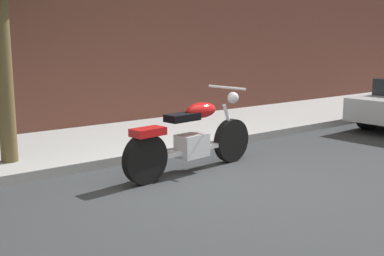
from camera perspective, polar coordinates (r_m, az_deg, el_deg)
The scene contains 3 objects.
ground_plane at distance 6.20m, azimuth 1.59°, elevation -6.62°, with size 60.00×60.00×0.00m, color #303335.
sidewalk at distance 8.42m, azimuth -10.42°, elevation -1.71°, with size 24.96×2.61×0.14m, color #999999.
motorcycle at distance 6.64m, azimuth -0.05°, elevation -1.31°, with size 2.30×0.70×1.15m.
Camera 1 is at (-3.78, -4.56, 1.82)m, focal length 44.98 mm.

